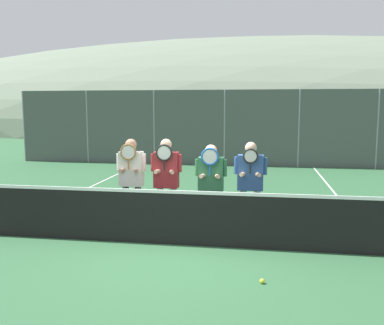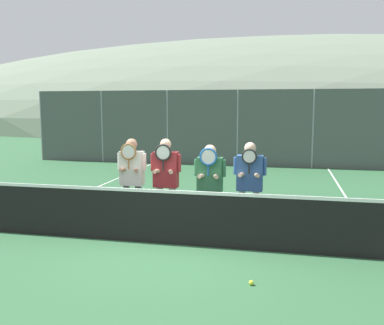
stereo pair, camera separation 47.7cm
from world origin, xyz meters
name	(u,v)px [view 1 (the left image)]	position (x,y,z in m)	size (l,w,h in m)	color
ground_plane	(172,244)	(0.00, 0.00, 0.00)	(120.00, 120.00, 0.00)	#2D5B38
hill_distant	(251,124)	(0.00, 50.55, 0.00)	(107.57, 59.76, 20.92)	slate
clubhouse_building	(242,119)	(0.32, 18.11, 1.65)	(17.84, 5.50, 3.26)	#9EA3A8
fence_back	(224,128)	(0.00, 10.22, 1.53)	(17.70, 0.06, 3.07)	gray
tennis_net	(172,217)	(0.00, 0.00, 0.50)	(9.58, 0.09, 1.07)	gray
court_line_left_sideline	(62,200)	(-3.56, 3.00, 0.00)	(0.05, 16.00, 0.01)	white
court_line_right_sideline	(350,211)	(3.56, 3.00, 0.00)	(0.05, 16.00, 0.01)	white
player_leftmost	(131,175)	(-1.00, 0.87, 1.07)	(0.60, 0.34, 1.79)	#56565B
player_center_left	(166,177)	(-0.28, 0.78, 1.08)	(0.60, 0.34, 1.80)	white
player_center_right	(211,180)	(0.58, 0.80, 1.03)	(0.61, 0.34, 1.70)	#56565B
player_rightmost	(250,179)	(1.32, 0.91, 1.05)	(0.62, 0.34, 1.75)	white
car_far_left	(142,137)	(-4.43, 13.63, 0.88)	(4.77, 1.97, 1.70)	black
car_left_of_center	(248,137)	(0.84, 13.46, 0.93)	(4.19, 1.90, 1.83)	#285638
car_center	(357,139)	(5.91, 13.82, 0.89)	(4.37, 2.09, 1.74)	navy
tennis_ball_on_court	(262,281)	(1.56, -1.43, 0.03)	(0.07, 0.07, 0.07)	#CCDB33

